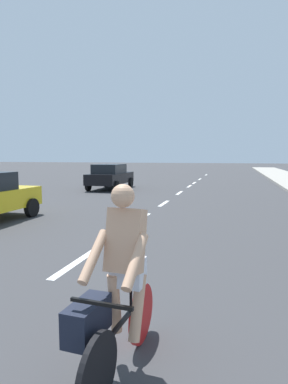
{
  "coord_description": "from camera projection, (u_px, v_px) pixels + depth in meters",
  "views": [
    {
      "loc": [
        2.92,
        3.03,
        2.07
      ],
      "look_at": [
        0.58,
        11.46,
        1.1
      ],
      "focal_mm": 30.31,
      "sensor_mm": 36.0,
      "label": 1
    }
  ],
  "objects": [
    {
      "name": "ground_plane",
      "position": [
        176.0,
        195.0,
        17.25
      ],
      "size": [
        160.0,
        160.0,
        0.0
      ],
      "primitive_type": "plane",
      "color": "#38383A"
    },
    {
      "name": "lane_stripe_2",
      "position": [
        75.0,
        263.0,
        6.29
      ],
      "size": [
        0.16,
        1.8,
        0.01
      ],
      "primitive_type": "cube",
      "color": "white",
      "rests_on": "ground"
    },
    {
      "name": "lane_stripe_3",
      "position": [
        142.0,
        218.0,
        10.86
      ],
      "size": [
        0.16,
        1.8,
        0.01
      ],
      "primitive_type": "cube",
      "color": "white",
      "rests_on": "ground"
    },
    {
      "name": "lane_stripe_4",
      "position": [
        164.0,
        203.0,
        14.22
      ],
      "size": [
        0.16,
        1.8,
        0.01
      ],
      "primitive_type": "cube",
      "color": "white",
      "rests_on": "ground"
    },
    {
      "name": "lane_stripe_5",
      "position": [
        179.0,
        193.0,
        18.27
      ],
      "size": [
        0.16,
        1.8,
        0.01
      ],
      "primitive_type": "cube",
      "color": "white",
      "rests_on": "ground"
    },
    {
      "name": "lane_stripe_6",
      "position": [
        189.0,
        186.0,
        22.3
      ],
      "size": [
        0.16,
        1.8,
        0.01
      ],
      "primitive_type": "cube",
      "color": "white",
      "rests_on": "ground"
    },
    {
      "name": "lane_stripe_7",
      "position": [
        194.0,
        183.0,
        25.04
      ],
      "size": [
        0.16,
        1.8,
        0.01
      ],
      "primitive_type": "cube",
      "color": "white",
      "rests_on": "ground"
    },
    {
      "name": "lane_stripe_8",
      "position": [
        200.0,
        179.0,
        29.1
      ],
      "size": [
        0.16,
        1.8,
        0.01
      ],
      "primitive_type": "cube",
      "color": "white",
      "rests_on": "ground"
    },
    {
      "name": "lane_stripe_9",
      "position": [
        206.0,
        175.0,
        35.7
      ],
      "size": [
        0.16,
        1.8,
        0.01
      ],
      "primitive_type": "cube",
      "color": "white",
      "rests_on": "ground"
    },
    {
      "name": "cyclist",
      "position": [
        117.0,
        289.0,
        3.04
      ],
      "size": [
        0.63,
        1.71,
        1.82
      ],
      "rotation": [
        0.0,
        0.0,
        3.08
      ],
      "color": "black",
      "rests_on": "ground"
    },
    {
      "name": "parked_car_black",
      "position": [
        110.0,
        176.0,
        20.32
      ],
      "size": [
        2.02,
        4.26,
        1.57
      ],
      "rotation": [
        0.0,
        0.0,
        0.02
      ],
      "color": "black",
      "rests_on": "ground"
    }
  ]
}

